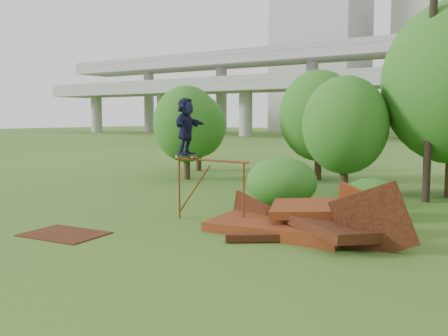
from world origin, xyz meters
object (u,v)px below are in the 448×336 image
Objects in this scene: skater at (186,126)px; scrap_pile at (301,222)px; flat_plate at (64,234)px; utility_pole at (432,48)px.

scrap_pile is at bearing -99.66° from skater.
flat_plate is 0.19× the size of utility_pole.
scrap_pile reaches higher than flat_plate.
scrap_pile is at bearing -102.01° from utility_pole.
scrap_pile is 3.32× the size of skater.
scrap_pile is 0.52× the size of utility_pole.
skater is 4.65m from flat_plate.
skater is 0.82× the size of flat_plate.
skater reaches higher than flat_plate.
scrap_pile is at bearing 34.24° from flat_plate.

